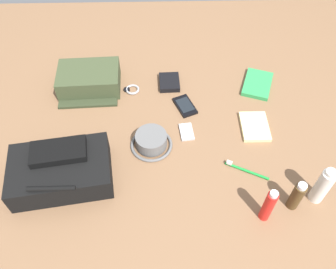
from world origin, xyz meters
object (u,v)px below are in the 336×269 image
(toothpaste_tube, at_px, (323,186))
(cologne_bottle, at_px, (297,196))
(backpack, at_px, (61,170))
(bucket_hat, at_px, (151,141))
(wallet, at_px, (169,82))
(sunscreen_spray, at_px, (268,206))
(cell_phone, at_px, (185,106))
(toothbrush, at_px, (244,170))
(toiletry_pouch, at_px, (89,80))
(wristwatch, at_px, (132,89))
(media_player, at_px, (186,132))
(notepad, at_px, (255,126))
(paperback_novel, at_px, (257,84))

(toothpaste_tube, bearing_deg, cologne_bottle, 16.49)
(backpack, height_order, bucket_hat, backpack)
(bucket_hat, relative_size, wallet, 1.51)
(sunscreen_spray, height_order, cell_phone, sunscreen_spray)
(toothpaste_tube, bearing_deg, bucket_hat, -22.81)
(backpack, bearing_deg, bucket_hat, -156.08)
(toothpaste_tube, xyz_separation_m, toothbrush, (0.23, -0.12, -0.08))
(sunscreen_spray, bearing_deg, toiletry_pouch, -44.33)
(wristwatch, bearing_deg, toothbrush, 135.14)
(toiletry_pouch, xyz_separation_m, sunscreen_spray, (-0.66, 0.65, 0.03))
(backpack, distance_m, toothbrush, 0.67)
(media_player, bearing_deg, toothpaste_tube, 145.08)
(bucket_hat, relative_size, wristwatch, 2.33)
(wallet, relative_size, notepad, 0.73)
(notepad, bearing_deg, toiletry_pouch, -19.90)
(cell_phone, relative_size, toothbrush, 0.86)
(bucket_hat, xyz_separation_m, cologne_bottle, (-0.49, 0.27, 0.04))
(toothbrush, bearing_deg, paperback_novel, -106.18)
(media_player, bearing_deg, paperback_novel, -141.78)
(cologne_bottle, distance_m, notepad, 0.36)
(toothpaste_tube, bearing_deg, cell_phone, -45.68)
(sunscreen_spray, bearing_deg, media_player, -56.97)
(cell_phone, bearing_deg, notepad, 156.23)
(paperback_novel, xyz_separation_m, wallet, (0.40, -0.02, 0.00))
(toiletry_pouch, xyz_separation_m, wallet, (-0.36, -0.01, -0.03))
(wristwatch, height_order, wallet, wallet)
(paperback_novel, bearing_deg, toothbrush, 73.82)
(toiletry_pouch, height_order, cell_phone, toiletry_pouch)
(toiletry_pouch, xyz_separation_m, media_player, (-0.42, 0.27, -0.04))
(notepad, bearing_deg, wristwatch, -23.98)
(cologne_bottle, height_order, notepad, cologne_bottle)
(wallet, bearing_deg, bucket_hat, 75.05)
(backpack, distance_m, toothpaste_tube, 0.91)
(backpack, relative_size, paperback_novel, 1.87)
(cologne_bottle, distance_m, wallet, 0.74)
(sunscreen_spray, xyz_separation_m, wristwatch, (0.47, -0.62, -0.07))
(toiletry_pouch, bearing_deg, toothpaste_tube, 145.97)
(cell_phone, distance_m, wristwatch, 0.26)
(cell_phone, xyz_separation_m, notepad, (-0.28, 0.12, 0.00))
(bucket_hat, height_order, notepad, bucket_hat)
(wristwatch, bearing_deg, backpack, 62.93)
(media_player, xyz_separation_m, wallet, (0.06, -0.28, 0.01))
(toothpaste_tube, relative_size, notepad, 1.14)
(media_player, relative_size, wristwatch, 1.26)
(paperback_novel, xyz_separation_m, notepad, (0.06, 0.25, -0.00))
(bucket_hat, height_order, cologne_bottle, cologne_bottle)
(paperback_novel, relative_size, wristwatch, 2.86)
(wristwatch, bearing_deg, media_player, 133.17)
(cell_phone, height_order, wallet, wallet)
(paperback_novel, distance_m, cell_phone, 0.36)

